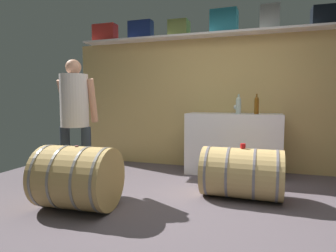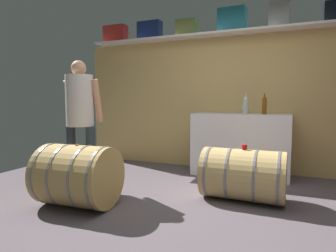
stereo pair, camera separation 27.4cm
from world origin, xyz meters
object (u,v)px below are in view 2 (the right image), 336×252
(wine_bottle_clear, at_px, (246,105))
(winemaker_pouring, at_px, (80,110))
(toolcase_red, at_px, (116,34))
(toolcase_navy, at_px, (150,31))
(toolcase_grey, at_px, (279,15))
(toolcase_teal, at_px, (232,21))
(wine_barrel_near, at_px, (243,175))
(wine_barrel_far, at_px, (78,175))
(wine_glass, at_px, (244,108))
(work_cabinet, at_px, (241,145))
(wine_bottle_amber, at_px, (264,105))
(toolcase_olive, at_px, (187,28))
(tasting_cup, at_px, (244,147))

(wine_bottle_clear, bearing_deg, winemaker_pouring, -145.86)
(toolcase_red, relative_size, winemaker_pouring, 0.26)
(toolcase_navy, xyz_separation_m, toolcase_grey, (2.11, 0.00, 0.03))
(toolcase_teal, distance_m, wine_barrel_near, 2.49)
(wine_bottle_clear, xyz_separation_m, wine_barrel_far, (-1.49, -1.90, -0.74))
(toolcase_navy, distance_m, wine_barrel_far, 2.99)
(toolcase_grey, distance_m, wine_glass, 1.43)
(toolcase_grey, bearing_deg, work_cabinet, -156.04)
(toolcase_grey, height_order, wine_bottle_amber, toolcase_grey)
(work_cabinet, relative_size, winemaker_pouring, 0.86)
(toolcase_grey, height_order, work_cabinet, toolcase_grey)
(toolcase_teal, height_order, wine_bottle_amber, toolcase_teal)
(toolcase_red, height_order, toolcase_navy, toolcase_navy)
(wine_bottle_clear, xyz_separation_m, wine_glass, (-0.05, 0.25, -0.05))
(wine_bottle_clear, bearing_deg, toolcase_olive, 164.13)
(toolcase_teal, distance_m, wine_glass, 1.36)
(toolcase_navy, xyz_separation_m, wine_glass, (1.65, -0.03, -1.32))
(toolcase_teal, relative_size, wine_barrel_near, 0.45)
(toolcase_teal, height_order, toolcase_grey, toolcase_grey)
(toolcase_red, xyz_separation_m, toolcase_teal, (2.13, 0.00, 0.02))
(winemaker_pouring, bearing_deg, toolcase_red, 99.69)
(work_cabinet, xyz_separation_m, wine_bottle_clear, (0.07, -0.09, 0.61))
(toolcase_red, height_order, toolcase_teal, toolcase_teal)
(wine_barrel_far, distance_m, tasting_cup, 1.88)
(work_cabinet, relative_size, wine_barrel_near, 1.54)
(toolcase_red, height_order, wine_glass, toolcase_red)
(work_cabinet, xyz_separation_m, winemaker_pouring, (-1.86, -1.40, 0.55))
(toolcase_olive, relative_size, tasting_cup, 5.33)
(toolcase_teal, xyz_separation_m, toolcase_grey, (0.68, 0.00, 0.00))
(wine_barrel_near, distance_m, wine_barrel_far, 1.85)
(toolcase_grey, relative_size, winemaker_pouring, 0.22)
(toolcase_red, distance_m, wine_glass, 2.70)
(wine_bottle_amber, height_order, wine_barrel_near, wine_bottle_amber)
(toolcase_red, bearing_deg, wine_barrel_far, -67.22)
(wine_bottle_clear, relative_size, wine_barrel_far, 0.35)
(wine_barrel_far, bearing_deg, wine_glass, 52.87)
(wine_bottle_amber, bearing_deg, toolcase_olive, 168.84)
(toolcase_red, bearing_deg, wine_barrel_near, -27.10)
(toolcase_red, distance_m, wine_bottle_amber, 2.96)
(toolcase_navy, xyz_separation_m, toolcase_olive, (0.69, 0.00, -0.03))
(toolcase_olive, xyz_separation_m, wine_bottle_amber, (1.27, -0.25, -1.25))
(toolcase_olive, height_order, winemaker_pouring, toolcase_olive)
(work_cabinet, distance_m, wine_barrel_near, 1.14)
(toolcase_teal, xyz_separation_m, winemaker_pouring, (-1.66, -1.60, -1.36))
(toolcase_grey, distance_m, wine_barrel_far, 3.55)
(toolcase_olive, height_order, wine_bottle_clear, toolcase_olive)
(toolcase_grey, bearing_deg, wine_bottle_clear, -143.02)
(work_cabinet, height_order, wine_barrel_near, work_cabinet)
(toolcase_red, height_order, toolcase_olive, toolcase_red)
(toolcase_olive, relative_size, wine_bottle_amber, 1.08)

